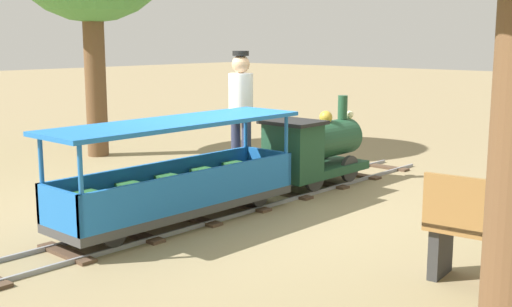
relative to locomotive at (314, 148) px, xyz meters
The scene contains 5 objects.
ground_plane 1.32m from the locomotive, 90.00° to the right, with size 60.00×60.00×0.00m, color #8C7A56.
track 1.30m from the locomotive, 90.00° to the right, with size 0.69×6.40×0.04m.
locomotive is the anchor object (origin of this frame).
passenger_car 2.12m from the locomotive, 90.00° to the right, with size 0.75×2.70×0.97m.
conductor_person 1.04m from the locomotive, 158.48° to the right, with size 0.30×0.30×1.62m.
Camera 1 is at (4.66, -4.90, 1.77)m, focal length 45.92 mm.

